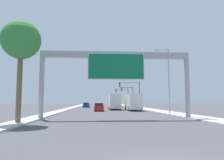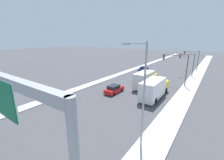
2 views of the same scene
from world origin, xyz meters
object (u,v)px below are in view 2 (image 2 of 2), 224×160
at_px(sign_gantry, 0,94).
at_px(truck_box_primary, 154,88).
at_px(traffic_light_mid_block, 189,61).
at_px(street_lamp_right, 142,90).
at_px(truck_box_secondary, 145,80).
at_px(traffic_light_near_intersection, 179,64).
at_px(car_near_center, 114,89).
at_px(traffic_light_far_intersection, 193,57).
at_px(car_far_right, 144,69).

bearing_deg(sign_gantry, truck_box_primary, 75.47).
relative_size(traffic_light_mid_block, street_lamp_right, 0.64).
relative_size(truck_box_secondary, traffic_light_mid_block, 1.29).
bearing_deg(traffic_light_near_intersection, traffic_light_mid_block, 87.08).
height_order(truck_box_primary, truck_box_secondary, truck_box_secondary).
xyz_separation_m(car_near_center, traffic_light_far_intersection, (8.79, 31.86, 3.52)).
bearing_deg(truck_box_secondary, car_near_center, -118.37).
height_order(car_near_center, car_far_right, car_near_center).
bearing_deg(car_far_right, street_lamp_right, -67.18).
height_order(traffic_light_near_intersection, traffic_light_mid_block, traffic_light_near_intersection).
height_order(sign_gantry, traffic_light_far_intersection, sign_gantry).
xyz_separation_m(car_far_right, traffic_light_mid_block, (12.57, 0.14, 3.48)).
relative_size(sign_gantry, car_near_center, 3.93).
bearing_deg(traffic_light_far_intersection, street_lamp_right, -88.22).
distance_m(traffic_light_mid_block, street_lamp_right, 32.55).
bearing_deg(traffic_light_far_intersection, sign_gantry, -98.00).
relative_size(sign_gantry, street_lamp_right, 1.73).
distance_m(car_far_right, street_lamp_right, 35.46).
bearing_deg(traffic_light_mid_block, traffic_light_near_intersection, -92.92).
bearing_deg(street_lamp_right, car_far_right, 112.82).
bearing_deg(traffic_light_near_intersection, car_far_right, 140.74).
xyz_separation_m(truck_box_primary, traffic_light_far_intersection, (1.79, 29.83, 2.55)).
bearing_deg(car_near_center, traffic_light_far_intersection, 74.57).
xyz_separation_m(truck_box_secondary, traffic_light_far_intersection, (5.29, 25.37, 2.52)).
height_order(car_far_right, truck_box_primary, truck_box_primary).
distance_m(car_far_right, truck_box_secondary, 16.79).
bearing_deg(truck_box_secondary, street_lamp_right, -68.88).
relative_size(truck_box_secondary, traffic_light_far_intersection, 1.29).
relative_size(car_far_right, traffic_light_near_intersection, 0.63).
distance_m(truck_box_primary, truck_box_secondary, 5.66).
bearing_deg(traffic_light_far_intersection, traffic_light_mid_block, -88.40).
xyz_separation_m(traffic_light_far_intersection, street_lamp_right, (1.32, -42.50, 1.40)).
bearing_deg(traffic_light_far_intersection, car_near_center, -105.43).
xyz_separation_m(car_near_center, truck_box_secondary, (3.50, 6.48, 1.00)).
xyz_separation_m(truck_box_primary, street_lamp_right, (3.12, -12.68, 3.94)).
xyz_separation_m(sign_gantry, traffic_light_near_intersection, (6.81, 30.09, -1.16)).
bearing_deg(car_near_center, street_lamp_right, -46.46).
bearing_deg(car_far_right, traffic_light_mid_block, 0.65).
bearing_deg(traffic_light_mid_block, car_near_center, -112.54).
xyz_separation_m(truck_box_primary, traffic_light_near_intersection, (1.56, 9.83, 2.95)).
bearing_deg(car_near_center, car_far_right, 99.16).
distance_m(truck_box_secondary, traffic_light_near_intersection, 7.94).
relative_size(car_near_center, street_lamp_right, 0.44).
distance_m(car_far_right, traffic_light_far_intersection, 16.33).
height_order(car_near_center, traffic_light_far_intersection, traffic_light_far_intersection).
bearing_deg(car_far_right, traffic_light_far_intersection, 39.53).
height_order(car_far_right, traffic_light_mid_block, traffic_light_mid_block).
height_order(truck_box_primary, traffic_light_far_intersection, traffic_light_far_intersection).
bearing_deg(car_far_right, truck_box_primary, -61.92).
distance_m(traffic_light_near_intersection, traffic_light_far_intersection, 20.01).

